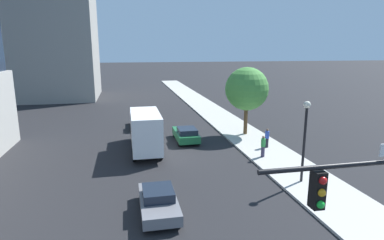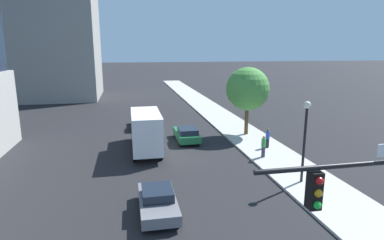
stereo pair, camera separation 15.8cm
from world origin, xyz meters
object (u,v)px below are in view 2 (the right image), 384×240
at_px(street_lamp, 305,129).
at_px(street_tree, 248,89).
at_px(box_truck, 146,129).
at_px(car_green, 187,134).
at_px(car_gray, 158,201).
at_px(pedestrian_green_shirt, 264,146).
at_px(car_gold, 142,122).
at_px(pedestrian_blue_shirt, 268,138).

height_order(street_lamp, street_tree, street_tree).
bearing_deg(box_truck, car_green, 29.24).
distance_m(street_lamp, car_gray, 9.78).
height_order(street_lamp, pedestrian_green_shirt, street_lamp).
distance_m(street_tree, car_gold, 11.77).
distance_m(car_gold, pedestrian_blue_shirt, 13.93).
xyz_separation_m(car_green, box_truck, (-3.80, -2.12, 1.18)).
bearing_deg(street_tree, street_lamp, -93.45).
bearing_deg(car_green, street_lamp, -63.29).
xyz_separation_m(street_lamp, pedestrian_blue_shirt, (0.87, 7.04, -2.57)).
xyz_separation_m(street_tree, pedestrian_blue_shirt, (0.18, -4.53, -3.57)).
bearing_deg(pedestrian_blue_shirt, car_green, 149.93).
distance_m(street_lamp, car_gold, 19.27).
relative_size(street_lamp, pedestrian_green_shirt, 3.07).
distance_m(box_truck, pedestrian_blue_shirt, 10.18).
bearing_deg(car_gold, street_lamp, -61.28).
xyz_separation_m(car_green, car_gold, (-3.80, 6.06, -0.04)).
distance_m(car_gold, pedestrian_green_shirt, 14.71).
bearing_deg(pedestrian_blue_shirt, street_tree, 92.24).
relative_size(street_tree, pedestrian_green_shirt, 3.89).
xyz_separation_m(street_tree, car_green, (-6.05, -0.92, -3.85)).
bearing_deg(car_gold, car_green, -57.94).
bearing_deg(box_truck, pedestrian_blue_shirt, -8.41).
distance_m(street_lamp, pedestrian_blue_shirt, 7.54).
xyz_separation_m(box_truck, pedestrian_green_shirt, (8.71, -3.66, -0.88)).
xyz_separation_m(street_tree, car_gold, (-9.85, 5.14, -3.89)).
distance_m(street_lamp, street_tree, 11.63).
height_order(street_lamp, car_gold, street_lamp).
relative_size(car_green, box_truck, 0.55).
height_order(car_gold, pedestrian_blue_shirt, pedestrian_blue_shirt).
xyz_separation_m(street_lamp, car_green, (-5.36, 10.64, -2.85)).
relative_size(street_tree, car_gray, 1.56).
height_order(street_tree, car_gold, street_tree).
height_order(street_lamp, pedestrian_blue_shirt, street_lamp).
relative_size(street_tree, car_gold, 1.45).
height_order(street_lamp, car_gray, street_lamp).
bearing_deg(street_tree, car_gold, 152.44).
bearing_deg(car_gray, car_green, 73.13).
bearing_deg(car_green, pedestrian_blue_shirt, -30.07).
bearing_deg(car_gold, box_truck, -90.00).
height_order(street_tree, car_gray, street_tree).
height_order(car_gray, pedestrian_blue_shirt, pedestrian_blue_shirt).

